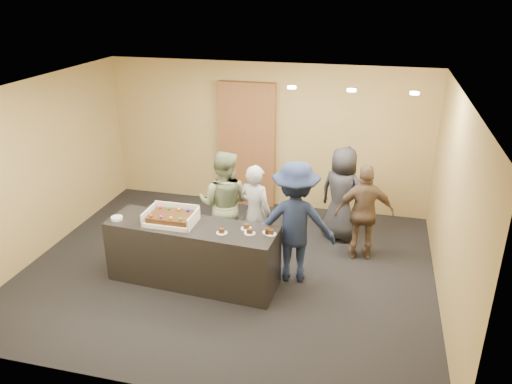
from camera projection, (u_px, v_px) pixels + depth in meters
The scene contains 17 objects.
room at pixel (227, 186), 7.00m from camera, with size 6.04×6.00×2.70m.
serving_counter at pixel (193, 254), 7.03m from camera, with size 2.40×0.70×0.90m, color black.
storage_cabinet at pixel (247, 145), 9.30m from camera, with size 1.07×0.15×2.35m, color brown.
cake_box at pixel (172, 219), 6.93m from camera, with size 0.69×0.47×0.20m.
sheet_cake at pixel (171, 217), 6.88m from camera, with size 0.59×0.40×0.11m.
plate_stack at pixel (117, 218), 7.02m from camera, with size 0.16×0.16×0.04m, color white.
slice_a at pixel (222, 231), 6.63m from camera, with size 0.15×0.15×0.07m.
slice_b at pixel (246, 227), 6.75m from camera, with size 0.15×0.15×0.07m.
slice_c at pixel (250, 232), 6.62m from camera, with size 0.15×0.15×0.07m.
slice_d at pixel (268, 231), 6.64m from camera, with size 0.15×0.15×0.07m.
slice_e at pixel (271, 233), 6.60m from camera, with size 0.15×0.15×0.07m.
person_server_grey at pixel (255, 213), 7.52m from camera, with size 0.56×0.37×1.54m, color #ACADB2.
person_sage_man at pixel (224, 204), 7.64m from camera, with size 0.82×0.64×1.69m, color gray.
person_navy_man at pixel (295, 222), 6.96m from camera, with size 1.15×0.66×1.78m, color #192546.
person_brown_extra at pixel (364, 213), 7.55m from camera, with size 0.89×0.37×1.52m, color brown.
person_dark_suit at pixel (342, 194), 8.15m from camera, with size 0.78×0.50×1.59m, color #27282D.
ceiling_spotlights at pixel (352, 90), 6.58m from camera, with size 1.72×0.12×0.03m.
Camera 1 is at (1.97, -6.19, 3.98)m, focal length 35.00 mm.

